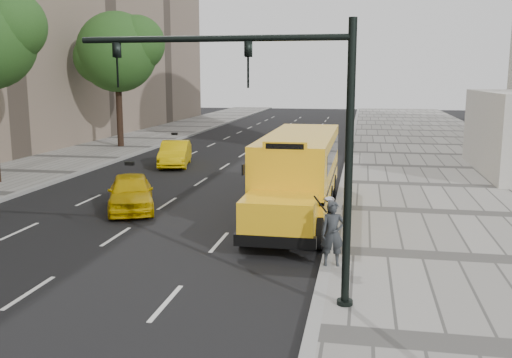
% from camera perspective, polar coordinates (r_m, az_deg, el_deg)
% --- Properties ---
extents(ground, '(140.00, 140.00, 0.00)m').
position_cam_1_polar(ground, '(23.56, -6.58, -2.56)').
color(ground, black).
rests_on(ground, ground).
extents(sidewalk_museum, '(12.00, 140.00, 0.15)m').
position_cam_1_polar(sidewalk_museum, '(23.09, 23.24, -3.41)').
color(sidewalk_museum, gray).
rests_on(sidewalk_museum, ground).
extents(curb_museum, '(0.30, 140.00, 0.15)m').
position_cam_1_polar(curb_museum, '(22.53, 8.17, -2.99)').
color(curb_museum, gray).
rests_on(curb_museum, ground).
extents(curb_far, '(0.30, 140.00, 0.15)m').
position_cam_1_polar(curb_far, '(26.99, -23.04, -1.51)').
color(curb_far, gray).
rests_on(curb_far, ground).
extents(tree_c, '(6.36, 5.66, 9.70)m').
position_cam_1_polar(tree_c, '(42.53, -13.60, 12.30)').
color(tree_c, black).
rests_on(tree_c, ground).
extents(school_bus, '(2.96, 11.56, 3.19)m').
position_cam_1_polar(school_bus, '(22.00, 4.34, 1.25)').
color(school_bus, yellow).
rests_on(school_bus, ground).
extents(taxi_near, '(3.19, 4.55, 1.44)m').
position_cam_1_polar(taxi_near, '(22.81, -12.42, -1.31)').
color(taxi_near, '#D4AB04').
rests_on(taxi_near, ground).
extents(taxi_far, '(2.46, 4.66, 1.46)m').
position_cam_1_polar(taxi_far, '(33.60, -8.10, 2.53)').
color(taxi_far, '#D4AB04').
rests_on(taxi_far, ground).
extents(pedestrian, '(0.71, 0.53, 1.77)m').
position_cam_1_polar(pedestrian, '(15.50, 7.68, -5.43)').
color(pedestrian, '#2A2E31').
rests_on(pedestrian, sidewalk_museum).
extents(traffic_signal, '(6.18, 0.36, 6.40)m').
position_cam_1_polar(traffic_signal, '(12.43, 2.84, 5.11)').
color(traffic_signal, black).
rests_on(traffic_signal, ground).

